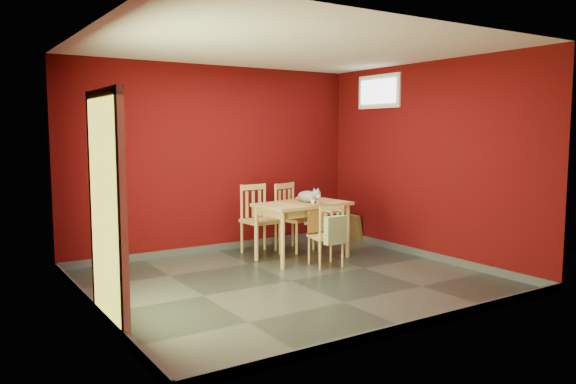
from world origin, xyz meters
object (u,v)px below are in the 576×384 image
dining_table (303,210)px  cat (308,194)px  tote_bag (335,230)px  chair_far_right (292,216)px  chair_far_left (259,218)px  chair_near (327,235)px  picture_frame (352,227)px

dining_table → cat: bearing=-29.5°
tote_bag → dining_table: bearing=89.9°
chair_far_right → tote_bag: size_ratio=2.33×
chair_far_left → chair_near: size_ratio=1.22×
dining_table → tote_bag: size_ratio=3.06×
chair_far_right → cat: bearing=-103.2°
chair_far_right → tote_bag: 1.33m
dining_table → chair_far_right: (0.21, 0.57, -0.18)m
chair_far_left → tote_bag: 1.42m
dining_table → chair_near: 0.60m
dining_table → chair_far_left: (-0.32, 0.65, -0.18)m
tote_bag → cat: bearing=84.7°
tote_bag → chair_far_left: bearing=102.9°
chair_far_left → picture_frame: (1.74, 0.01, -0.29)m
chair_far_left → cat: bearing=-60.9°
tote_bag → picture_frame: bearing=44.4°
dining_table → chair_far_right: 0.64m
dining_table → chair_far_left: size_ratio=1.31×
chair_far_right → picture_frame: chair_far_right is taller
dining_table → cat: 0.22m
chair_far_left → chair_far_right: (0.52, -0.08, -0.00)m
picture_frame → tote_bag: bearing=-135.6°
chair_near → cat: bearing=85.0°
chair_near → dining_table: bearing=92.1°
chair_far_left → cat: 0.88m
chair_far_right → picture_frame: (1.22, 0.08, -0.29)m
chair_near → tote_bag: 0.23m
chair_far_right → cat: (-0.14, -0.61, 0.39)m
chair_far_left → tote_bag: size_ratio=2.34×
chair_far_left → chair_far_right: 0.53m
chair_far_right → chair_far_left: bearing=171.7°
chair_near → picture_frame: size_ratio=1.89×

